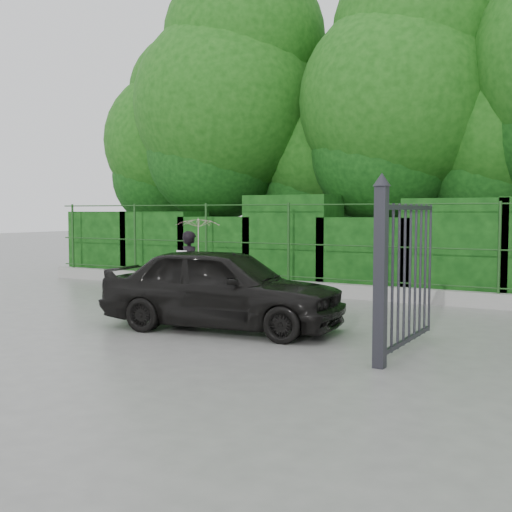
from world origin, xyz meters
The scene contains 8 objects.
ground centered at (0.00, 0.00, 0.00)m, with size 80.00×80.00×0.00m, color gray.
kerb centered at (0.00, 4.50, 0.15)m, with size 14.00×0.25×0.30m, color #9E9E99.
fence centered at (0.22, 4.50, 1.20)m, with size 14.13×0.06×1.80m.
hedge centered at (0.21, 5.50, 1.01)m, with size 14.20×1.20×2.29m.
trees centered at (1.14, 7.74, 4.62)m, with size 17.10×6.15×8.08m.
gate centered at (4.60, -0.72, 1.19)m, with size 0.22×2.33×2.36m.
woman centered at (-0.32, 1.85, 1.18)m, with size 0.92×0.91×1.78m.
car centered at (1.55, -0.02, 0.67)m, with size 1.59×3.95×1.34m, color black.
Camera 1 is at (7.18, -8.59, 1.90)m, focal length 45.00 mm.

